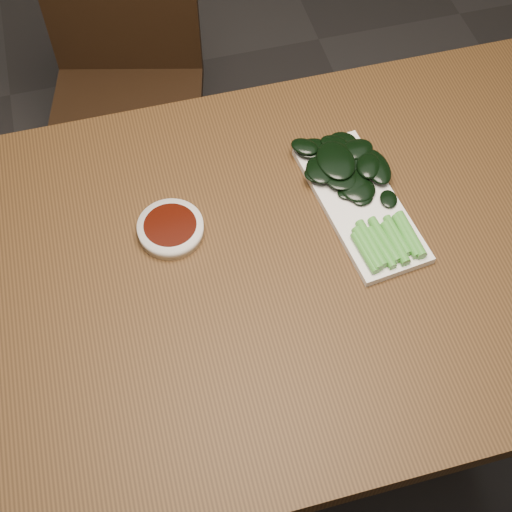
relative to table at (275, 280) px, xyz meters
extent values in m
plane|color=#292727|center=(0.00, 0.00, -0.68)|extent=(6.00, 6.00, 0.00)
cube|color=#472C14|center=(0.00, 0.00, 0.05)|extent=(1.40, 0.80, 0.04)
cylinder|color=#472C14|center=(0.64, 0.34, -0.32)|extent=(0.05, 0.05, 0.71)
cube|color=black|center=(-0.19, 0.70, -0.25)|extent=(0.46, 0.46, 0.04)
cylinder|color=black|center=(-0.38, 0.59, -0.47)|extent=(0.04, 0.04, 0.41)
cylinder|color=black|center=(-0.07, 0.51, -0.47)|extent=(0.04, 0.04, 0.41)
cylinder|color=black|center=(-0.30, 0.89, -0.47)|extent=(0.04, 0.04, 0.41)
cylinder|color=black|center=(0.00, 0.82, -0.47)|extent=(0.04, 0.04, 0.41)
cylinder|color=white|center=(-0.16, 0.10, 0.08)|extent=(0.11, 0.11, 0.02)
cylinder|color=#3D0E05|center=(-0.16, 0.10, 0.09)|extent=(0.09, 0.09, 0.00)
cube|color=white|center=(0.17, 0.07, 0.08)|extent=(0.16, 0.32, 0.01)
cylinder|color=green|center=(0.14, -0.04, 0.09)|extent=(0.02, 0.08, 0.01)
cylinder|color=green|center=(0.15, -0.03, 0.09)|extent=(0.03, 0.09, 0.02)
cylinder|color=green|center=(0.16, -0.03, 0.09)|extent=(0.03, 0.09, 0.02)
cylinder|color=green|center=(0.17, -0.04, 0.09)|extent=(0.03, 0.08, 0.01)
cylinder|color=green|center=(0.18, -0.02, 0.09)|extent=(0.03, 0.09, 0.02)
cylinder|color=green|center=(0.20, -0.03, 0.09)|extent=(0.02, 0.09, 0.02)
cylinder|color=green|center=(0.21, -0.02, 0.09)|extent=(0.02, 0.08, 0.01)
cylinder|color=green|center=(0.22, -0.03, 0.09)|extent=(0.02, 0.09, 0.01)
cylinder|color=green|center=(0.23, -0.03, 0.09)|extent=(0.02, 0.09, 0.02)
ellipsoid|color=black|center=(0.21, 0.13, 0.10)|extent=(0.06, 0.07, 0.01)
ellipsoid|color=black|center=(0.16, 0.16, 0.10)|extent=(0.05, 0.05, 0.01)
ellipsoid|color=black|center=(0.12, 0.14, 0.10)|extent=(0.06, 0.07, 0.01)
ellipsoid|color=black|center=(0.19, 0.16, 0.10)|extent=(0.10, 0.09, 0.01)
ellipsoid|color=black|center=(0.12, 0.20, 0.10)|extent=(0.07, 0.05, 0.01)
ellipsoid|color=black|center=(0.15, 0.11, 0.10)|extent=(0.08, 0.07, 0.01)
ellipsoid|color=black|center=(0.17, 0.10, 0.10)|extent=(0.07, 0.08, 0.01)
ellipsoid|color=black|center=(0.17, 0.19, 0.10)|extent=(0.06, 0.06, 0.01)
ellipsoid|color=black|center=(0.18, 0.20, 0.09)|extent=(0.07, 0.06, 0.01)
ellipsoid|color=black|center=(0.20, 0.17, 0.10)|extent=(0.07, 0.06, 0.01)
ellipsoid|color=black|center=(0.15, 0.15, 0.11)|extent=(0.07, 0.09, 0.01)
ellipsoid|color=black|center=(0.14, 0.14, 0.10)|extent=(0.06, 0.06, 0.01)
ellipsoid|color=black|center=(0.14, 0.15, 0.09)|extent=(0.06, 0.08, 0.01)
ellipsoid|color=black|center=(0.22, 0.15, 0.10)|extent=(0.06, 0.06, 0.01)
ellipsoid|color=black|center=(0.12, 0.14, 0.10)|extent=(0.07, 0.05, 0.01)
ellipsoid|color=black|center=(0.11, 0.20, 0.10)|extent=(0.06, 0.06, 0.01)
ellipsoid|color=black|center=(0.16, 0.19, 0.10)|extent=(0.05, 0.06, 0.01)
ellipsoid|color=black|center=(0.17, 0.09, 0.09)|extent=(0.08, 0.08, 0.01)
ellipsoid|color=black|center=(0.22, 0.12, 0.10)|extent=(0.05, 0.09, 0.02)
ellipsoid|color=black|center=(0.19, 0.17, 0.09)|extent=(0.07, 0.05, 0.01)
ellipsoid|color=black|center=(0.15, 0.09, 0.09)|extent=(0.04, 0.04, 0.01)
ellipsoid|color=black|center=(0.18, 0.08, 0.09)|extent=(0.03, 0.04, 0.01)
ellipsoid|color=black|center=(0.22, 0.06, 0.09)|extent=(0.04, 0.04, 0.01)
ellipsoid|color=black|center=(0.18, 0.07, 0.09)|extent=(0.04, 0.04, 0.01)
camera|label=1|loc=(-0.20, -0.61, 1.08)|focal=50.00mm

